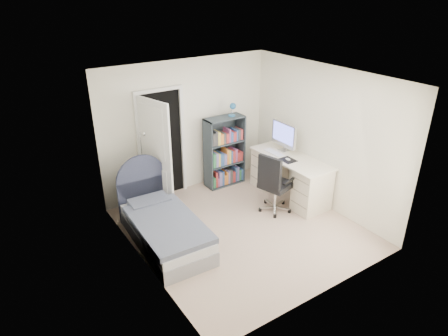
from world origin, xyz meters
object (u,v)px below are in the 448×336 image
floor_lamp (145,176)px  desk (290,175)px  office_chair (273,181)px  bookcase (225,155)px  bed (163,226)px  nightstand (137,188)px

floor_lamp → desk: (2.35, -1.20, -0.14)m
office_chair → bookcase: bearing=93.7°
floor_lamp → desk: bearing=-27.0°
bed → desk: (2.60, 0.01, 0.18)m
bed → floor_lamp: bearing=78.4°
bed → office_chair: (1.97, -0.26, 0.34)m
floor_lamp → office_chair: bearing=-40.4°
bed → desk: size_ratio=1.15×
nightstand → office_chair: size_ratio=0.54×
nightstand → office_chair: bearing=-37.4°
nightstand → floor_lamp: (0.18, 0.02, 0.18)m
desk → office_chair: (-0.63, -0.27, 0.16)m
office_chair → nightstand: bearing=142.6°
bookcase → floor_lamp: bearing=176.7°
nightstand → bed: bearing=-93.5°
bookcase → office_chair: size_ratio=1.50×
nightstand → floor_lamp: floor_lamp is taller
nightstand → office_chair: 2.40m
floor_lamp → desk: size_ratio=0.86×
desk → office_chair: desk is taller
nightstand → desk: bearing=-25.1°
bed → bookcase: 2.22m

